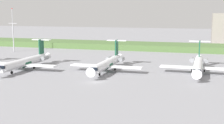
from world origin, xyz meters
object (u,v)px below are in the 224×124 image
at_px(regional_jet_third, 108,63).
at_px(regional_jet_fourth, 198,65).
at_px(regional_jet_second, 26,62).
at_px(antenna_mast, 13,34).

height_order(regional_jet_third, regional_jet_fourth, same).
relative_size(regional_jet_second, antenna_mast, 1.53).
distance_m(regional_jet_second, regional_jet_third, 26.88).
distance_m(regional_jet_third, regional_jet_fourth, 28.04).
xyz_separation_m(regional_jet_second, regional_jet_third, (26.47, 4.73, 0.00)).
height_order(regional_jet_second, regional_jet_fourth, same).
bearing_deg(antenna_mast, regional_jet_second, -52.05).
relative_size(regional_jet_third, regional_jet_fourth, 1.00).
bearing_deg(regional_jet_third, regional_jet_second, -169.87).
relative_size(regional_jet_fourth, antenna_mast, 1.53).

